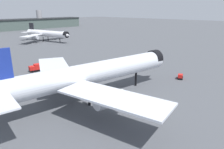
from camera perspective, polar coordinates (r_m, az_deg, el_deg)
ground at (r=59.55m, az=-3.82°, el=-7.14°), size 900.00×900.00×0.00m
airliner_near_gate at (r=57.93m, az=-6.08°, el=0.10°), size 61.98×55.87×17.16m
airliner_far_taxiway at (r=174.46m, az=-17.41°, el=10.62°), size 43.61×48.32×13.63m
service_truck_front at (r=91.80m, az=-19.99°, el=1.83°), size 5.82×3.37×3.00m
baggage_tug_wing at (r=80.98m, az=18.18°, el=-0.47°), size 3.56×2.81×1.85m
traffic_cone_near_nose at (r=88.60m, az=7.24°, el=1.37°), size 0.52×0.52×0.65m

